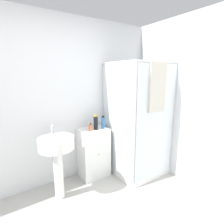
# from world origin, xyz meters

# --- Properties ---
(wall_back) EXTENTS (6.40, 0.06, 2.50)m
(wall_back) POSITION_xyz_m (0.00, 1.70, 1.25)
(wall_back) COLOR silver
(wall_back) RESTS_ON ground_plane
(shower_enclosure) EXTENTS (0.84, 0.87, 1.85)m
(shower_enclosure) POSITION_xyz_m (1.19, 1.17, 0.52)
(shower_enclosure) COLOR white
(shower_enclosure) RESTS_ON ground_plane
(vanity_cabinet) EXTENTS (0.46, 0.36, 0.81)m
(vanity_cabinet) POSITION_xyz_m (0.55, 1.49, 0.40)
(vanity_cabinet) COLOR white
(vanity_cabinet) RESTS_ON ground_plane
(sink) EXTENTS (0.45, 0.45, 1.01)m
(sink) POSITION_xyz_m (-0.11, 1.26, 0.69)
(sink) COLOR white
(sink) RESTS_ON ground_plane
(soap_dispenser) EXTENTS (0.05, 0.05, 0.12)m
(soap_dispenser) POSITION_xyz_m (0.48, 1.45, 0.86)
(soap_dispenser) COLOR #E5562D
(soap_dispenser) RESTS_ON vanity_cabinet
(shampoo_bottle_tall_black) EXTENTS (0.07, 0.07, 0.23)m
(shampoo_bottle_tall_black) POSITION_xyz_m (0.58, 1.46, 0.92)
(shampoo_bottle_tall_black) COLOR black
(shampoo_bottle_tall_black) RESTS_ON vanity_cabinet
(shampoo_bottle_blue) EXTENTS (0.05, 0.05, 0.21)m
(shampoo_bottle_blue) POSITION_xyz_m (0.70, 1.43, 0.91)
(shampoo_bottle_blue) COLOR #2D66A3
(shampoo_bottle_blue) RESTS_ON vanity_cabinet
(lotion_bottle_white) EXTENTS (0.04, 0.04, 0.15)m
(lotion_bottle_white) POSITION_xyz_m (0.51, 1.55, 0.87)
(lotion_bottle_white) COLOR white
(lotion_bottle_white) RESTS_ON vanity_cabinet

